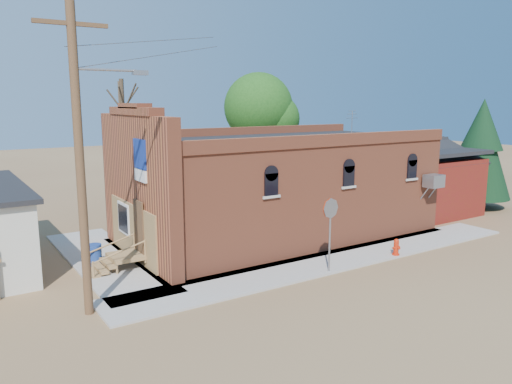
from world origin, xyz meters
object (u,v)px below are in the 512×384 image
brick_bar (275,187)px  stop_sign (330,215)px  fire_hydrant (396,247)px  utility_pole (81,156)px  trash_barrel (95,255)px

brick_bar → stop_sign: 5.66m
fire_hydrant → brick_bar: bearing=116.3°
utility_pole → fire_hydrant: size_ratio=13.07×
brick_bar → trash_barrel: 8.68m
brick_bar → stop_sign: (-1.37, -5.49, -0.13)m
fire_hydrant → utility_pole: bearing=178.1°
stop_sign → utility_pole: bearing=-172.6°
brick_bar → fire_hydrant: 6.25m
fire_hydrant → trash_barrel: size_ratio=0.84×
utility_pole → brick_bar: bearing=23.7°
brick_bar → utility_pole: 10.96m
stop_sign → trash_barrel: stop_sign is taller
brick_bar → fire_hydrant: (2.27, -5.50, -1.92)m
brick_bar → trash_barrel: (-8.48, -0.00, -1.85)m
brick_bar → utility_pole: size_ratio=1.82×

